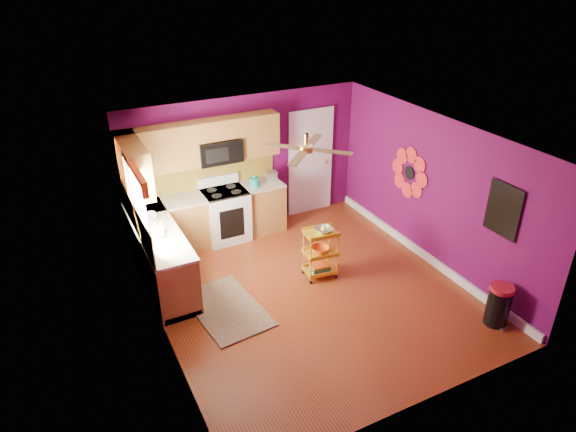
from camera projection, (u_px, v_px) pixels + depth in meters
ground at (310, 292)px, 7.96m from camera, size 5.00×5.00×0.00m
room_envelope at (314, 196)px, 7.22m from camera, size 4.54×5.04×2.52m
lower_cabinets at (189, 235)px, 8.66m from camera, size 2.81×2.31×0.94m
electric_range at (225, 214)px, 9.24m from camera, size 0.76×0.66×1.13m
upper_cabinetry at (181, 151)px, 8.35m from camera, size 2.80×2.30×1.26m
left_window at (136, 192)px, 7.10m from camera, size 0.08×1.35×1.08m
panel_door at (310, 163)px, 9.98m from camera, size 0.95×0.11×2.15m
right_wall_art at (449, 188)px, 7.92m from camera, size 0.04×2.74×1.04m
ceiling_fan at (306, 148)px, 7.06m from camera, size 1.01×1.01×0.26m
shag_rug at (227, 309)px, 7.57m from camera, size 1.05×1.56×0.02m
rolling_cart at (321, 251)px, 8.14m from camera, size 0.54×0.42×0.91m
trash_can at (499, 305)px, 7.16m from camera, size 0.39×0.39×0.62m
teal_kettle at (254, 182)px, 9.18m from camera, size 0.18×0.18×0.21m
toaster at (270, 176)px, 9.40m from camera, size 0.22×0.15×0.18m
soap_bottle_a at (161, 228)px, 7.66m from camera, size 0.08×0.08×0.18m
soap_bottle_b at (155, 228)px, 7.66m from camera, size 0.13×0.13×0.17m
counter_dish at (148, 217)px, 8.08m from camera, size 0.28×0.28×0.07m
counter_cup at (161, 234)px, 7.56m from camera, size 0.13×0.13×0.10m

